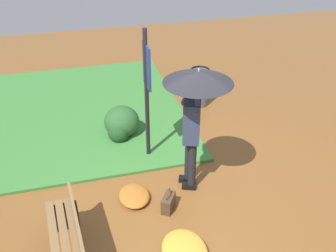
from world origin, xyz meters
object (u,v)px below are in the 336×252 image
at_px(info_sign_post, 147,81).
at_px(trash_bin, 199,87).
at_px(park_bench, 69,241).
at_px(person_with_umbrella, 195,100).
at_px(handbag, 168,202).

xyz_separation_m(info_sign_post, trash_bin, (-1.62, 1.49, -1.03)).
relative_size(park_bench, trash_bin, 1.68).
distance_m(person_with_umbrella, park_bench, 2.45).
xyz_separation_m(person_with_umbrella, handbag, (0.38, -0.49, -1.42)).
bearing_deg(info_sign_post, person_with_umbrella, 24.24).
xyz_separation_m(person_with_umbrella, info_sign_post, (-1.02, -0.46, -0.11)).
relative_size(person_with_umbrella, info_sign_post, 0.89).
relative_size(person_with_umbrella, handbag, 5.53).
height_order(person_with_umbrella, info_sign_post, info_sign_post).
bearing_deg(trash_bin, person_with_umbrella, -21.23).
bearing_deg(trash_bin, info_sign_post, -42.59).
xyz_separation_m(person_with_umbrella, trash_bin, (-2.64, 1.03, -1.13)).
xyz_separation_m(park_bench, trash_bin, (-3.66, 2.94, 0.02)).
bearing_deg(handbag, info_sign_post, 178.82).
xyz_separation_m(handbag, trash_bin, (-3.03, 1.52, 0.29)).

